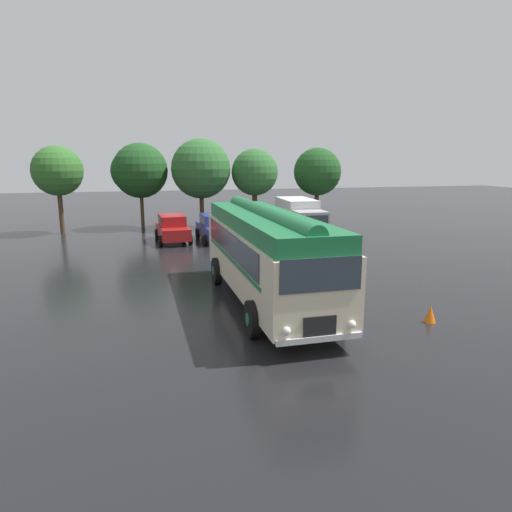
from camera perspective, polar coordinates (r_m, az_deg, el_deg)
ground_plane at (r=17.00m, az=0.56°, el=-5.44°), size 120.00×120.00×0.00m
vintage_bus at (r=16.23m, az=1.28°, el=0.62°), size 3.02×10.17×3.49m
car_near_left at (r=29.01m, az=-10.39°, el=3.43°), size 2.15×4.30×1.66m
car_mid_left at (r=28.99m, az=-5.16°, el=3.58°), size 2.18×4.31×1.66m
car_mid_right at (r=30.35m, az=-0.19°, el=4.01°), size 2.28×4.35×1.66m
box_van at (r=30.08m, az=5.47°, el=4.87°), size 2.51×5.84×2.50m
tree_far_left at (r=34.16m, az=-23.35°, el=9.79°), size 3.37×3.37×5.99m
tree_left_of_centre at (r=34.85m, az=-14.57°, el=10.26°), size 4.09×3.98×6.24m
tree_centre at (r=34.28m, az=-6.79°, el=10.77°), size 4.33×4.33×6.54m
tree_right_of_centre at (r=34.43m, az=-0.09°, el=10.26°), size 3.45×3.45×5.84m
tree_far_right at (r=36.59m, az=7.69°, el=10.47°), size 3.70×3.70×5.95m
traffic_cone at (r=15.66m, az=20.95°, el=-6.78°), size 0.36×0.36×0.55m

